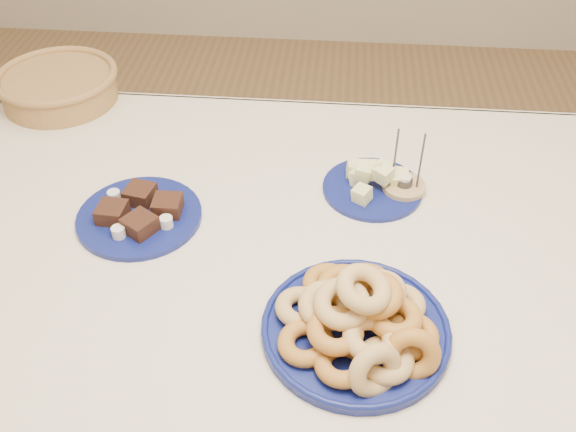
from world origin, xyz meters
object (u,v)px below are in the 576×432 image
(brownie_plate, at_px, (139,214))
(melon_plate, at_px, (373,182))
(candle_holder, at_px, (404,187))
(dining_table, at_px, (290,271))
(donut_platter, at_px, (359,322))
(wicker_basket, at_px, (58,85))

(brownie_plate, bearing_deg, melon_plate, 16.28)
(melon_plate, relative_size, brownie_plate, 0.88)
(candle_holder, bearing_deg, melon_plate, 178.97)
(melon_plate, height_order, brownie_plate, melon_plate)
(brownie_plate, bearing_deg, dining_table, -4.36)
(dining_table, bearing_deg, brownie_plate, 175.64)
(donut_platter, relative_size, wicker_basket, 1.22)
(brownie_plate, relative_size, candle_holder, 2.05)
(donut_platter, height_order, brownie_plate, donut_platter)
(melon_plate, bearing_deg, candle_holder, -1.03)
(donut_platter, xyz_separation_m, wicker_basket, (-0.82, 0.75, 0.01))
(donut_platter, relative_size, brownie_plate, 1.33)
(melon_plate, xyz_separation_m, candle_holder, (0.07, -0.00, -0.01))
(brownie_plate, xyz_separation_m, candle_holder, (0.58, 0.15, 0.00))
(dining_table, bearing_deg, melon_plate, 44.53)
(dining_table, relative_size, candle_holder, 10.35)
(dining_table, distance_m, wicker_basket, 0.86)
(donut_platter, bearing_deg, wicker_basket, 137.50)
(melon_plate, distance_m, brownie_plate, 0.53)
(melon_plate, distance_m, candle_holder, 0.07)
(donut_platter, distance_m, melon_plate, 0.43)
(wicker_basket, bearing_deg, melon_plate, -20.90)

